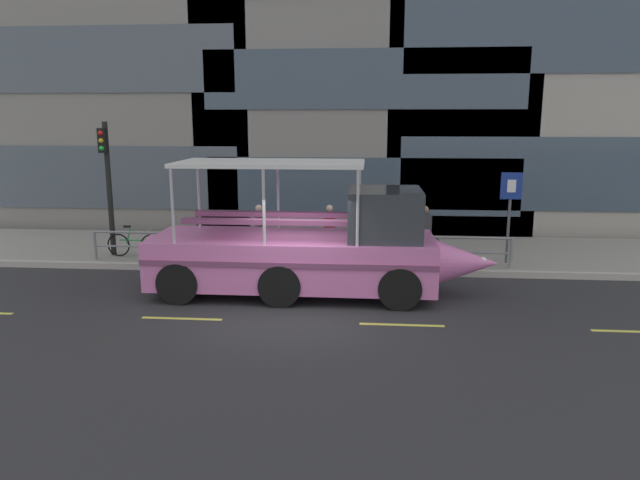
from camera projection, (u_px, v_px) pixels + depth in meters
The scene contains 12 objects.
ground_plane at pixel (296, 307), 13.64m from camera, with size 120.00×120.00×0.00m, color #2B2B2D.
sidewalk at pixel (317, 251), 19.09m from camera, with size 32.00×4.80×0.18m, color gray.
curb_edge at pixel (309, 270), 16.66m from camera, with size 32.00×0.18×0.18m, color #B2ADA3.
lane_centreline at pixel (290, 322), 12.68m from camera, with size 25.80×0.12×0.01m.
curb_guardrail at pixel (297, 244), 16.89m from camera, with size 12.19×0.09×0.88m.
traffic_light_pole at pixel (107, 176), 17.58m from camera, with size 0.24×0.46×4.04m.
parking_sign at pixel (510, 202), 16.76m from camera, with size 0.60×0.12×2.63m.
leaned_bicycle at pixel (135, 245), 17.80m from camera, with size 1.74×0.46×0.96m.
duck_tour_boat at pixel (314, 250), 14.51m from camera, with size 8.66×2.49×3.30m.
pedestrian_near_bow at pixel (424, 228), 17.24m from camera, with size 0.45×0.27×1.63m.
pedestrian_mid_left at pixel (329, 224), 18.26m from camera, with size 0.38×0.29×1.51m.
pedestrian_mid_right at pixel (259, 225), 17.93m from camera, with size 0.30×0.39×1.56m.
Camera 1 is at (1.65, -12.95, 4.31)m, focal length 32.92 mm.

